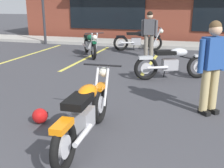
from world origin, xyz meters
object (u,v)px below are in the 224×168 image
motorcycle_red_sportbike (90,44)px  helmet_on_pavement (40,116)px  motorcycle_blue_standard (174,62)px  motorcycle_foreground_classic (85,112)px  person_by_back_row (149,32)px  motorcycle_silver_naked (138,40)px  person_in_shorts_foreground (212,63)px

motorcycle_red_sportbike → helmet_on_pavement: bearing=-76.9°
motorcycle_red_sportbike → helmet_on_pavement: (1.38, -5.92, -0.33)m
motorcycle_red_sportbike → motorcycle_blue_standard: same height
motorcycle_foreground_classic → person_by_back_row: 6.69m
person_by_back_row → motorcycle_blue_standard: bearing=-68.4°
motorcycle_silver_naked → person_by_back_row: (0.66, -1.37, 0.49)m
motorcycle_silver_naked → helmet_on_pavement: motorcycle_silver_naked is taller
motorcycle_red_sportbike → motorcycle_blue_standard: 4.11m
motorcycle_red_sportbike → helmet_on_pavement: motorcycle_red_sportbike is taller
motorcycle_red_sportbike → person_by_back_row: 2.27m
motorcycle_foreground_classic → motorcycle_red_sportbike: 6.73m
motorcycle_foreground_classic → person_in_shorts_foreground: size_ratio=1.26×
motorcycle_foreground_classic → motorcycle_red_sportbike: bearing=110.5°
motorcycle_silver_naked → helmet_on_pavement: size_ratio=7.88×
motorcycle_foreground_classic → motorcycle_blue_standard: same height
motorcycle_red_sportbike → motorcycle_foreground_classic: bearing=-69.5°
motorcycle_foreground_classic → helmet_on_pavement: 1.11m
person_in_shorts_foreground → helmet_on_pavement: (-2.73, -1.29, -0.82)m
motorcycle_blue_standard → helmet_on_pavement: 3.99m
person_in_shorts_foreground → helmet_on_pavement: 3.12m
motorcycle_foreground_classic → motorcycle_red_sportbike: same height
person_in_shorts_foreground → motorcycle_silver_naked: bearing=112.0°
motorcycle_foreground_classic → person_by_back_row: size_ratio=1.26×
person_by_back_row → motorcycle_red_sportbike: bearing=-170.5°
person_in_shorts_foreground → helmet_on_pavement: bearing=-154.8°
person_by_back_row → helmet_on_pavement: size_ratio=6.44×
motorcycle_foreground_classic → person_in_shorts_foreground: (1.74, 1.66, 0.49)m
motorcycle_red_sportbike → motorcycle_silver_naked: size_ratio=0.91×
motorcycle_silver_naked → motorcycle_red_sportbike: bearing=-131.2°
helmet_on_pavement → motorcycle_foreground_classic: bearing=-20.9°
person_by_back_row → helmet_on_pavement: bearing=-97.4°
person_by_back_row → motorcycle_silver_naked: bearing=115.8°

